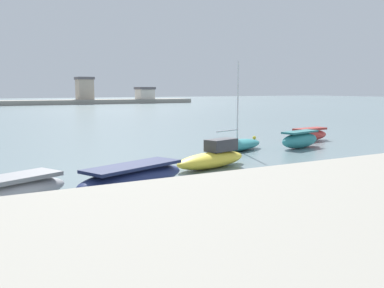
{
  "coord_description": "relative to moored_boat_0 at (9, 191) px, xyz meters",
  "views": [
    {
      "loc": [
        -13.62,
        -11.6,
        4.1
      ],
      "look_at": [
        -0.15,
        11.64,
        0.73
      ],
      "focal_mm": 40.97,
      "sensor_mm": 36.0,
      "label": 1
    }
  ],
  "objects": [
    {
      "name": "ground_plane",
      "position": [
        11.61,
        -4.86,
        -0.48
      ],
      "size": [
        400.0,
        400.0,
        0.0
      ],
      "primitive_type": "plane",
      "color": "slate"
    },
    {
      "name": "moored_boat_0",
      "position": [
        0.0,
        0.0,
        0.0
      ],
      "size": [
        4.85,
        3.32,
        1.01
      ],
      "rotation": [
        0.0,
        0.0,
        0.41
      ],
      "color": "#9E9EA3",
      "rests_on": "ground"
    },
    {
      "name": "moored_boat_1",
      "position": [
        4.78,
        0.13,
        0.0
      ],
      "size": [
        5.79,
        3.55,
        1.02
      ],
      "rotation": [
        0.0,
        0.0,
        0.36
      ],
      "color": "navy",
      "rests_on": "ground"
    },
    {
      "name": "moored_boat_2",
      "position": [
        10.34,
        2.67,
        0.03
      ],
      "size": [
        5.1,
        2.78,
        1.45
      ],
      "rotation": [
        0.0,
        0.0,
        0.28
      ],
      "color": "yellow",
      "rests_on": "ground"
    },
    {
      "name": "moored_boat_3",
      "position": [
        15.22,
        7.21,
        -0.08
      ],
      "size": [
        5.02,
        3.11,
        5.93
      ],
      "rotation": [
        0.0,
        0.0,
        0.32
      ],
      "color": "teal",
      "rests_on": "ground"
    },
    {
      "name": "moored_boat_4",
      "position": [
        19.79,
        6.07,
        0.09
      ],
      "size": [
        4.1,
        2.11,
        1.2
      ],
      "rotation": [
        0.0,
        0.0,
        0.24
      ],
      "color": "teal",
      "rests_on": "ground"
    },
    {
      "name": "moored_boat_5",
      "position": [
        23.51,
        8.84,
        0.01
      ],
      "size": [
        3.92,
        1.58,
        1.03
      ],
      "rotation": [
        0.0,
        0.0,
        0.1
      ],
      "color": "#C63833",
      "rests_on": "ground"
    },
    {
      "name": "mooring_buoy_0",
      "position": [
        20.31,
        11.85,
        -0.34
      ],
      "size": [
        0.29,
        0.29,
        0.29
      ],
      "primitive_type": "sphere",
      "color": "yellow",
      "rests_on": "ground"
    },
    {
      "name": "mooring_buoy_1",
      "position": [
        13.99,
        -2.15,
        -0.27
      ],
      "size": [
        0.42,
        0.42,
        0.42
      ],
      "primitive_type": "sphere",
      "color": "red",
      "rests_on": "ground"
    },
    {
      "name": "distant_shoreline",
      "position": [
        12.69,
        104.3,
        0.94
      ],
      "size": [
        106.83,
        9.03,
        7.48
      ],
      "color": "gray",
      "rests_on": "ground"
    }
  ]
}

